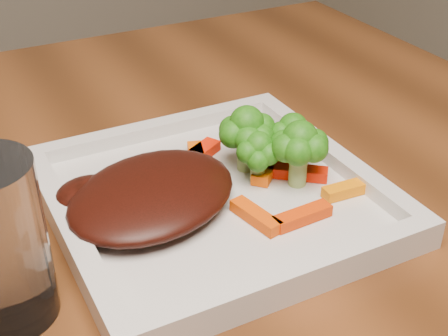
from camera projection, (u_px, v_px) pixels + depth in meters
name	position (u px, v px, depth m)	size (l,w,h in m)	color
plate	(214.00, 201.00, 0.54)	(0.27, 0.27, 0.01)	silver
steak	(152.00, 194.00, 0.52)	(0.15, 0.12, 0.03)	#320C07
broccoli_0	(247.00, 135.00, 0.56)	(0.06, 0.06, 0.07)	#206210
broccoli_1	(293.00, 135.00, 0.57)	(0.05, 0.05, 0.06)	#126D14
broccoli_2	(299.00, 155.00, 0.54)	(0.06, 0.06, 0.06)	#2D7914
broccoli_3	(258.00, 151.00, 0.54)	(0.05, 0.05, 0.06)	#196B11
carrot_0	(302.00, 216.00, 0.51)	(0.05, 0.01, 0.01)	red
carrot_1	(350.00, 189.00, 0.54)	(0.05, 0.01, 0.01)	orange
carrot_2	(256.00, 216.00, 0.51)	(0.05, 0.01, 0.01)	#DC4403
carrot_3	(280.00, 137.00, 0.62)	(0.06, 0.02, 0.01)	red
carrot_4	(197.00, 158.00, 0.58)	(0.05, 0.01, 0.01)	#FA5F04
carrot_5	(297.00, 172.00, 0.56)	(0.06, 0.01, 0.01)	#F11D03
carrot_6	(268.00, 166.00, 0.57)	(0.06, 0.02, 0.01)	#FF5804
carrot_7	(196.00, 156.00, 0.59)	(0.06, 0.02, 0.01)	red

